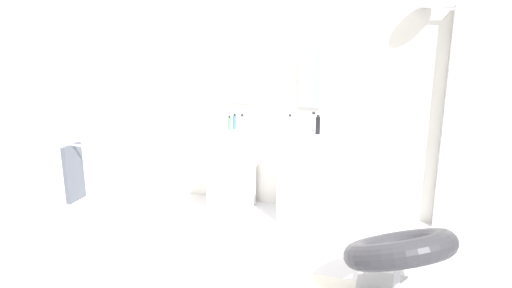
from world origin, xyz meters
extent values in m
cube|color=silver|center=(0.00, 0.00, -0.02)|extent=(4.80, 3.60, 0.04)
cube|color=silver|center=(0.00, 1.65, 1.30)|extent=(4.80, 0.10, 2.60)
cube|color=white|center=(-0.37, 1.35, 0.29)|extent=(0.40, 0.40, 0.58)
cylinder|color=white|center=(-0.37, 1.35, 0.73)|extent=(0.44, 0.44, 0.29)
cylinder|color=#B7BABF|center=(-0.37, 1.47, 0.93)|extent=(0.02, 0.02, 0.10)
cube|color=white|center=(0.37, 1.35, 0.29)|extent=(0.40, 0.40, 0.58)
cylinder|color=white|center=(0.37, 1.35, 0.73)|extent=(0.44, 0.44, 0.29)
cylinder|color=#B7BABF|center=(0.37, 1.47, 0.93)|extent=(0.02, 0.02, 0.10)
cube|color=#8C9EA8|center=(-0.37, 1.58, 1.39)|extent=(0.22, 0.03, 0.62)
cube|color=#8C9EA8|center=(0.37, 1.58, 1.39)|extent=(0.22, 0.03, 0.62)
cube|color=#B7BABF|center=(1.69, 1.53, 1.02)|extent=(0.14, 0.08, 2.05)
cylinder|color=#B7BABF|center=(1.54, 1.51, 2.03)|extent=(0.30, 0.02, 0.02)
cylinder|color=#B7BABF|center=(1.39, 1.48, 2.03)|extent=(0.24, 0.24, 0.02)
cylinder|color=#B7BABF|center=(1.32, 0.15, 0.20)|extent=(0.05, 0.05, 0.34)
torus|color=#333338|center=(1.32, 0.15, 0.40)|extent=(1.10, 1.10, 0.49)
cylinder|color=#B7BABF|center=(-1.57, 0.22, 0.47)|extent=(0.03, 0.03, 0.95)
cylinder|color=#B7BABF|center=(-1.39, 0.22, 0.90)|extent=(0.36, 0.02, 0.02)
cube|color=#4C515B|center=(-1.39, 0.22, 0.65)|extent=(0.04, 0.22, 0.50)
cylinder|color=white|center=(0.59, 0.10, 0.06)|extent=(0.09, 0.09, 0.11)
cylinder|color=#59996B|center=(-0.34, 1.23, 0.94)|extent=(0.04, 0.04, 0.12)
cylinder|color=black|center=(-0.34, 1.23, 1.01)|extent=(0.02, 0.02, 0.02)
cylinder|color=black|center=(0.51, 1.32, 0.96)|extent=(0.04, 0.04, 0.16)
cylinder|color=black|center=(0.51, 1.32, 1.05)|extent=(0.02, 0.02, 0.02)
cylinder|color=#99999E|center=(-0.26, 1.38, 0.93)|extent=(0.05, 0.05, 0.11)
cylinder|color=black|center=(-0.26, 1.38, 1.00)|extent=(0.03, 0.03, 0.02)
cylinder|color=white|center=(0.26, 1.24, 0.96)|extent=(0.04, 0.04, 0.17)
cylinder|color=black|center=(0.26, 1.24, 1.06)|extent=(0.02, 0.02, 0.02)
cylinder|color=#4C72B7|center=(-0.30, 1.26, 0.94)|extent=(0.04, 0.04, 0.13)
cylinder|color=black|center=(-0.30, 1.26, 1.02)|extent=(0.02, 0.02, 0.02)
cylinder|color=silver|center=(0.45, 1.42, 0.96)|extent=(0.05, 0.05, 0.17)
cylinder|color=black|center=(0.45, 1.42, 1.05)|extent=(0.03, 0.03, 0.02)
camera|label=1|loc=(1.27, -2.96, 1.96)|focal=33.08mm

